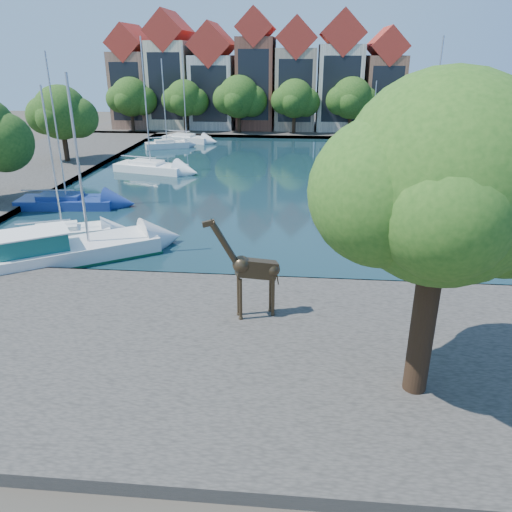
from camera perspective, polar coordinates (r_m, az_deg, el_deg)
The scene contains 31 objects.
ground at distance 26.63m, azimuth -2.40°, elevation -3.08°, with size 160.00×160.00×0.00m, color #38332B.
water_basin at distance 49.29m, azimuth 1.28°, elevation 8.93°, with size 38.00×50.00×0.08m, color black.
near_quay at distance 20.46m, azimuth -5.01°, elevation -10.80°, with size 50.00×14.00×0.50m, color #49453F.
far_quay at distance 80.69m, azimuth 2.95°, elevation 14.27°, with size 60.00×16.00×0.50m, color #49453F.
left_quay at distance 56.70m, azimuth -25.15°, elevation 8.84°, with size 14.00×52.00×0.50m, color #49453F.
plane_tree at distance 15.89m, azimuth 20.98°, elevation 7.29°, with size 8.32×6.40×10.62m.
townhouse_west_end at distance 84.16m, azimuth -13.72°, elevation 18.91°, with size 5.44×9.18×14.93m.
townhouse_west_mid at distance 82.44m, azimuth -9.58°, elevation 19.76°, with size 5.94×9.18×16.79m.
townhouse_west_inner at distance 81.13m, azimuth -4.82°, elevation 19.31°, with size 6.43×9.18×15.15m.
townhouse_center at distance 80.23m, azimuth 0.03°, elevation 20.08°, with size 5.44×9.18×16.93m.
townhouse_east_inner at distance 79.93m, azimuth 4.58°, elevation 19.55°, with size 5.94×9.18×15.79m.
townhouse_east_mid at distance 80.08m, azimuth 9.52°, elevation 19.60°, with size 6.43×9.18×16.65m.
townhouse_east_end at distance 80.80m, azimuth 14.33°, elevation 18.56°, with size 5.44×9.18×14.43m.
far_tree_far_west at distance 78.75m, azimuth -14.06°, elevation 17.09°, with size 7.28×5.60×7.68m.
far_tree_west at distance 76.57m, azimuth -8.12°, elevation 17.30°, with size 6.76×5.20×7.36m.
far_tree_mid_west at distance 75.16m, azimuth -1.88°, elevation 17.57°, with size 7.80×6.00×8.00m.
far_tree_mid_east at distance 74.62m, azimuth 4.51°, elevation 17.36°, with size 7.02×5.40×7.52m.
far_tree_east at distance 74.91m, azimuth 10.93°, elevation 17.15°, with size 7.54×5.80×7.84m.
far_tree_far_east at distance 76.06m, azimuth 17.18°, elevation 16.55°, with size 6.76×5.20×7.36m.
side_tree_left_far at distance 57.96m, azimuth -21.30°, elevation 14.85°, with size 7.28×5.60×7.88m.
giraffe_statue at distance 21.41m, azimuth -0.56°, elevation -1.46°, with size 3.15×1.40×4.62m.
motorsailer at distance 30.91m, azimuth -21.34°, elevation 0.78°, with size 10.19×8.15×10.37m.
sailboat_left_a at distance 34.78m, azimuth -21.20°, elevation 2.66°, with size 6.23×4.24×9.57m.
sailboat_left_b at distance 42.16m, azimuth -20.81°, elevation 6.00°, with size 7.64×3.25×11.42m.
sailboat_left_c at distance 52.68m, azimuth -11.94°, elevation 10.05°, with size 7.75×4.35×12.73m.
sailboat_left_d at distance 65.91m, azimuth -10.15°, elevation 12.56°, with size 5.65×3.89×10.64m.
sailboat_left_e at distance 70.12m, azimuth -7.96°, elevation 13.27°, with size 6.72×3.84×12.20m.
sailboat_right_a at distance 37.15m, azimuth 23.38°, elevation 3.45°, with size 6.55×3.10×9.35m.
sailboat_right_b at distance 49.12m, azimuth 18.79°, elevation 8.48°, with size 7.67×3.79×12.62m.
sailboat_right_c at distance 48.97m, azimuth 19.14°, elevation 8.36°, with size 6.97×4.20×9.33m.
sailboat_right_d at distance 69.23m, azimuth 13.06°, elevation 12.74°, with size 4.80×3.36×8.01m.
Camera 1 is at (3.31, -23.85, 11.37)m, focal length 35.00 mm.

